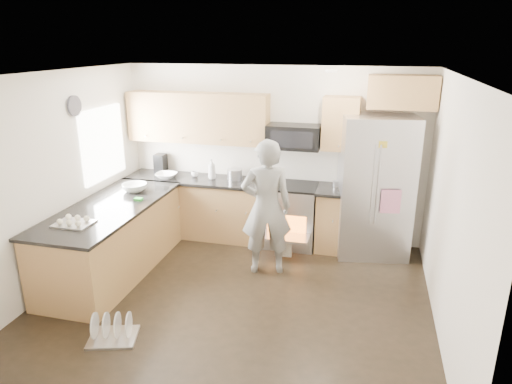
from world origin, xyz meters
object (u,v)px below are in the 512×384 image
(person, at_px, (266,208))
(dish_rack, at_px, (113,332))
(refrigerator, at_px, (374,186))
(stove_range, at_px, (291,201))

(person, bearing_deg, dish_rack, 40.44)
(refrigerator, bearing_deg, stove_range, 170.36)
(person, xyz_separation_m, dish_rack, (-1.20, -1.83, -0.82))
(stove_range, height_order, person, same)
(refrigerator, distance_m, dish_rack, 3.86)
(stove_range, height_order, dish_rack, stove_range)
(stove_range, relative_size, refrigerator, 0.90)
(refrigerator, distance_m, person, 1.63)
(person, relative_size, dish_rack, 3.15)
(stove_range, relative_size, person, 1.00)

